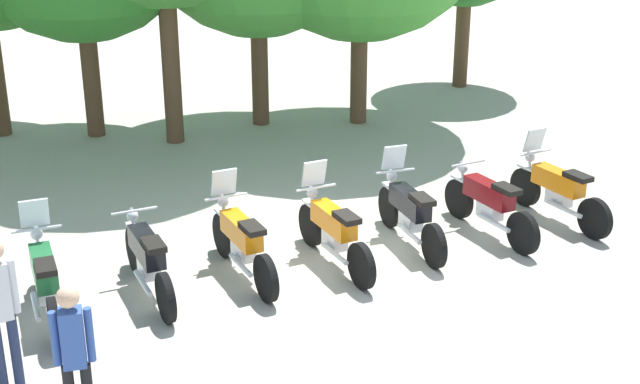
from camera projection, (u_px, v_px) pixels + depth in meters
name	position (u px, v px, depth m)	size (l,w,h in m)	color
ground_plane	(333.00, 263.00, 12.34)	(80.00, 80.00, 0.00)	#ADA899
motorcycle_0	(45.00, 279.00, 10.71)	(0.62, 2.19, 1.37)	black
motorcycle_1	(147.00, 259.00, 11.29)	(0.62, 2.19, 0.99)	black
motorcycle_2	(242.00, 241.00, 11.78)	(0.62, 2.19, 1.37)	black
motorcycle_3	(333.00, 230.00, 12.12)	(0.62, 2.19, 1.37)	black
motorcycle_4	(410.00, 212.00, 12.76)	(0.62, 2.19, 1.37)	black
motorcycle_5	(489.00, 203.00, 13.12)	(0.62, 2.19, 0.99)	black
motorcycle_6	(558.00, 190.00, 13.63)	(0.62, 2.18, 1.37)	black
person_0	(74.00, 351.00, 8.31)	(0.41, 0.24, 1.64)	black
person_1	(0.00, 303.00, 9.04)	(0.41, 0.27, 1.76)	#232D4C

